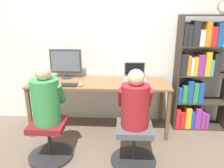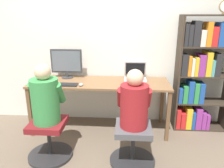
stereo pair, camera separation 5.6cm
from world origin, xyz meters
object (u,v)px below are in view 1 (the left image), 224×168
desktop_monitor (66,63)px  keyboard (61,85)px  desk_clock (224,7)px  office_chair_right (134,144)px  person_at_laptop (135,102)px  person_at_monitor (46,98)px  office_chair_left (50,140)px  laptop (135,76)px  bookshelf (198,75)px

desktop_monitor → keyboard: 0.45m
desk_clock → desktop_monitor: bearing=176.7°
office_chair_right → person_at_laptop: 0.53m
desktop_monitor → person_at_monitor: 0.96m
office_chair_left → person_at_monitor: 0.55m
desk_clock → person_at_monitor: bearing=-160.0°
desktop_monitor → person_at_laptop: size_ratio=0.72×
keyboard → person_at_monitor: bearing=-93.5°
keyboard → desk_clock: bearing=6.9°
laptop → person_at_monitor: person_at_monitor is taller
bookshelf → desk_clock: 0.99m
office_chair_left → office_chair_right: same height
person_at_laptop → bookshelf: bearing=43.1°
office_chair_right → bookshelf: size_ratio=0.32×
keyboard → office_chair_right: bearing=-30.5°
desk_clock → bookshelf: bearing=159.0°
laptop → office_chair_right: bearing=-92.4°
office_chair_right → office_chair_left: bearing=177.8°
laptop → office_chair_left: 1.54m
keyboard → desktop_monitor: bearing=93.2°
keyboard → person_at_laptop: size_ratio=0.67×
laptop → office_chair_right: 1.13m
person_at_laptop → office_chair_right: bearing=-90.0°
desktop_monitor → person_at_monitor: desktop_monitor is taller
keyboard → office_chair_right: 1.28m
desktop_monitor → office_chair_right: bearing=-43.8°
desktop_monitor → desk_clock: 2.35m
person_at_monitor → bookshelf: 2.20m
office_chair_right → bookshelf: (0.99, 0.93, 0.61)m
desktop_monitor → person_at_laptop: bearing=-43.6°
office_chair_left → office_chair_right: bearing=-2.2°
laptop → desk_clock: bearing=-6.0°
laptop → bookshelf: bearing=-2.7°
desktop_monitor → bookshelf: size_ratio=0.28×
desk_clock → keyboard: bearing=-173.1°
office_chair_left → bookshelf: bookshelf is taller
office_chair_right → bookshelf: bearing=43.2°
laptop → desk_clock: 1.52m
keyboard → person_at_monitor: person_at_monitor is taller
keyboard → office_chair_right: size_ratio=0.81×
person_at_monitor → person_at_laptop: bearing=-2.2°
desktop_monitor → office_chair_right: size_ratio=0.88×
office_chair_right → desk_clock: 2.14m
office_chair_right → laptop: bearing=87.6°
laptop → person_at_laptop: bearing=-92.4°
desktop_monitor → person_at_monitor: size_ratio=0.69×
keyboard → laptop: bearing=20.1°
person_at_monitor → desktop_monitor: bearing=89.3°
office_chair_left → laptop: bearing=40.9°
office_chair_left → office_chair_right: (1.03, -0.04, 0.00)m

